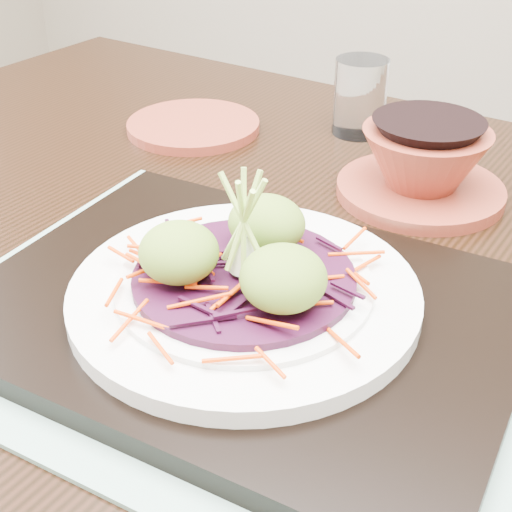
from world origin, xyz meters
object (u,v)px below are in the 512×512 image
at_px(white_plate, 244,292).
at_px(water_glass, 360,97).
at_px(terracotta_bowl_set, 423,167).
at_px(terracotta_side_plate, 193,126).
at_px(serving_tray, 245,311).
at_px(dining_table, 303,389).

distance_m(white_plate, water_glass, 0.39).
bearing_deg(white_plate, terracotta_bowl_set, 75.04).
height_order(white_plate, terracotta_side_plate, white_plate).
bearing_deg(white_plate, serving_tray, 0.00).
xyz_separation_m(serving_tray, water_glass, (-0.03, 0.38, 0.03)).
xyz_separation_m(serving_tray, terracotta_side_plate, (-0.21, 0.31, -0.01)).
height_order(dining_table, terracotta_bowl_set, terracotta_bowl_set).
relative_size(white_plate, terracotta_side_plate, 1.61).
xyz_separation_m(dining_table, terracotta_bowl_set, (0.04, 0.19, 0.14)).
relative_size(serving_tray, terracotta_side_plate, 2.47).
xyz_separation_m(terracotta_side_plate, terracotta_bowl_set, (0.28, -0.06, 0.02)).
bearing_deg(serving_tray, terracotta_side_plate, 128.55).
bearing_deg(serving_tray, white_plate, -175.52).
relative_size(terracotta_side_plate, terracotta_bowl_set, 0.79).
relative_size(serving_tray, water_glass, 4.45).
height_order(serving_tray, terracotta_side_plate, serving_tray).
height_order(terracotta_side_plate, terracotta_bowl_set, terracotta_bowl_set).
height_order(water_glass, terracotta_bowl_set, water_glass).
distance_m(terracotta_side_plate, terracotta_bowl_set, 0.29).
height_order(serving_tray, terracotta_bowl_set, terracotta_bowl_set).
bearing_deg(water_glass, terracotta_bowl_set, -51.48).
height_order(serving_tray, water_glass, water_glass).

